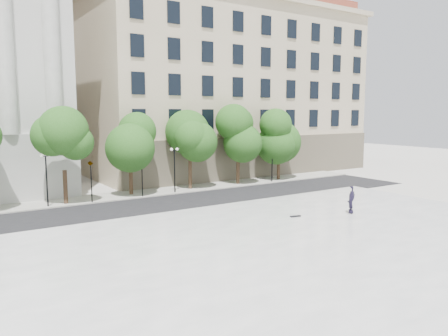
{
  "coord_description": "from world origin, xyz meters",
  "views": [
    {
      "loc": [
        -12.93,
        -15.07,
        7.81
      ],
      "look_at": [
        3.61,
        10.0,
        4.01
      ],
      "focal_mm": 35.0,
      "sensor_mm": 36.0,
      "label": 1
    }
  ],
  "objects_px": {
    "traffic_light_east": "(142,158)",
    "person_lying": "(351,210)",
    "skateboard": "(295,216)",
    "traffic_light_west": "(91,161)"
  },
  "relations": [
    {
      "from": "traffic_light_east",
      "to": "person_lying",
      "type": "height_order",
      "value": "traffic_light_east"
    },
    {
      "from": "person_lying",
      "to": "skateboard",
      "type": "xyz_separation_m",
      "value": [
        -4.06,
        1.49,
        -0.23
      ]
    },
    {
      "from": "traffic_light_west",
      "to": "person_lying",
      "type": "relative_size",
      "value": 2.11
    },
    {
      "from": "person_lying",
      "to": "traffic_light_east",
      "type": "bearing_deg",
      "value": 79.34
    },
    {
      "from": "traffic_light_west",
      "to": "traffic_light_east",
      "type": "xyz_separation_m",
      "value": [
        4.69,
        0.0,
        -0.04
      ]
    },
    {
      "from": "traffic_light_east",
      "to": "skateboard",
      "type": "relative_size",
      "value": 5.21
    },
    {
      "from": "traffic_light_east",
      "to": "skateboard",
      "type": "xyz_separation_m",
      "value": [
        5.39,
        -14.8,
        -3.18
      ]
    },
    {
      "from": "traffic_light_west",
      "to": "traffic_light_east",
      "type": "height_order",
      "value": "traffic_light_west"
    },
    {
      "from": "traffic_light_east",
      "to": "person_lying",
      "type": "relative_size",
      "value": 2.09
    },
    {
      "from": "person_lying",
      "to": "skateboard",
      "type": "relative_size",
      "value": 2.49
    }
  ]
}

